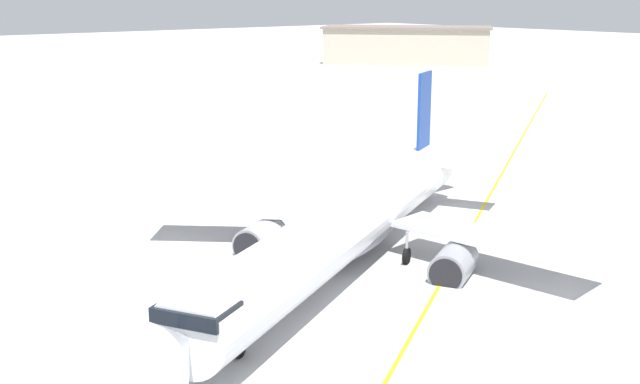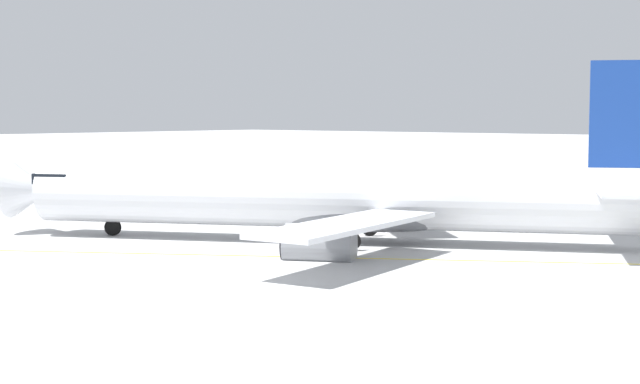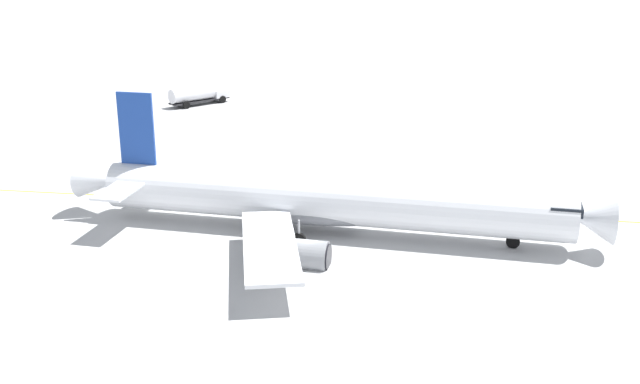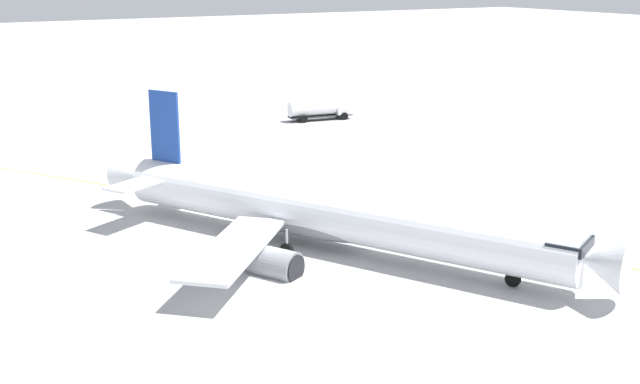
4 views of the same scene
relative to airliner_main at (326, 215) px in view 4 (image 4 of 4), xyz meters
The scene contains 4 objects.
ground_plane 6.22m from the airliner_main, 154.92° to the right, with size 600.00×600.00×0.00m, color #B2B2B2.
airliner_main is the anchor object (origin of this frame).
fuel_tanker_truck 55.28m from the airliner_main, 60.45° to the left, with size 9.71×3.75×2.87m.
taxiway_centreline 7.01m from the airliner_main, 42.56° to the left, with size 105.35×169.01×0.01m.
Camera 4 is at (-25.84, -49.45, 21.52)m, focal length 44.99 mm.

